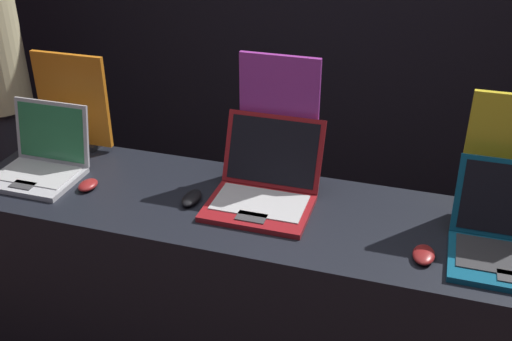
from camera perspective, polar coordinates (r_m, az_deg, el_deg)
The scene contains 8 objects.
display_counter at distance 2.41m, azimuth 0.07°, elevation -12.90°, with size 2.20×0.58×0.92m.
laptop_front at distance 2.46m, azimuth -19.72°, elevation 0.95°, with size 0.32×0.30×0.26m.
mouse_front at distance 2.33m, azimuth -15.71°, elevation -1.34°, with size 0.06×0.09×0.03m.
promo_stand_front at distance 2.59m, azimuth -17.02°, elevation 6.05°, with size 0.32×0.07×0.41m.
laptop_middle at distance 2.14m, azimuth 0.79°, elevation -1.41°, with size 0.37×0.38×0.27m.
mouse_middle at distance 2.17m, azimuth -6.16°, elevation -2.61°, with size 0.06×0.12×0.03m.
promo_stand_middle at distance 2.23m, azimuth 2.18°, elevation 4.69°, with size 0.30×0.07×0.49m.
mouse_back at distance 1.95m, azimuth 15.68°, elevation -7.72°, with size 0.07×0.11×0.03m.
Camera 1 is at (0.53, -1.44, 2.05)m, focal length 42.00 mm.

